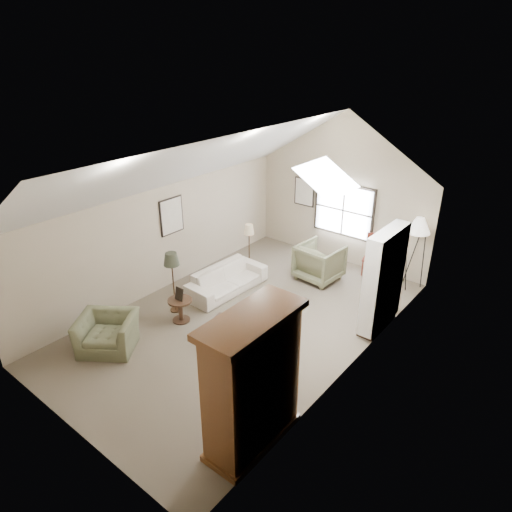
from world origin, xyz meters
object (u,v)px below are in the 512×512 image
Objects in this scene: armoire at (252,382)px; side_chair at (372,255)px; armchair_near at (108,333)px; coffee_table at (234,334)px; sofa at (227,279)px; armchair_far at (319,262)px; side_table at (181,310)px.

side_chair is (-1.04, 6.10, -0.57)m from armoire.
armchair_near is 2.45m from coffee_table.
sofa is 2.03× the size of armchair_far.
armchair_near is 1.59m from side_table.
side_chair is at bearing 31.49° from armchair_near.
armchair_near reaches higher than side_table.
side_chair is (0.78, 4.47, 0.30)m from coffee_table.
armchair_near is at bearing -126.59° from side_chair.
coffee_table is at bearing 96.46° from armchair_far.
side_chair reaches higher than coffee_table.
coffee_table is (-1.81, 1.63, -0.87)m from armoire.
armoire is 4.22× the size of side_table.
side_table is 5.07m from side_chair.
coffee_table is at bearing -113.32° from side_chair.
sofa is (-3.35, 3.15, -0.80)m from armoire.
side_chair is at bearing 80.15° from coffee_table.
armoire is 5.45m from armchair_far.
armchair_far reaches higher than armchair_near.
armchair_far is at bearing 36.12° from armchair_near.
sofa is at bearing 135.40° from coffee_table.
coffee_table is 1.76× the size of side_table.
armoire is 6.21m from side_chair.
armchair_near is 6.63m from side_chair.
armchair_far is 1.12× the size of coffee_table.
armchair_far is (1.40, 1.90, 0.16)m from sofa.
sofa is at bearing 93.58° from side_table.
coffee_table is at bearing 137.96° from armoire.
side_table is (0.10, -1.60, -0.04)m from sofa.
armchair_near is at bearing 179.91° from armoire.
sofa is 1.95× the size of armchair_near.
side_table is (0.39, 1.54, -0.09)m from armchair_near.
side_chair reaches higher than armchair_far.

